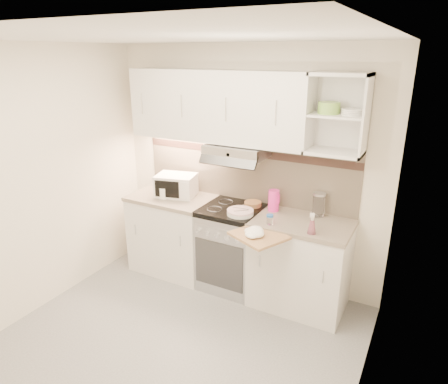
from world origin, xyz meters
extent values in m
plane|color=#999A9C|center=(0.00, 0.00, 0.00)|extent=(3.00, 3.00, 0.00)
cube|color=white|center=(0.00, 1.40, 1.25)|extent=(3.00, 0.04, 2.50)
cube|color=white|center=(-1.50, 0.00, 1.25)|extent=(0.04, 2.80, 2.50)
cube|color=white|center=(1.50, 0.00, 1.25)|extent=(0.04, 2.80, 2.50)
cube|color=white|center=(0.00, 0.00, 2.50)|extent=(3.00, 2.80, 0.04)
cube|color=#C6B299|center=(0.00, 1.39, 1.22)|extent=(2.40, 0.02, 0.64)
cube|color=#33201C|center=(0.00, 1.38, 1.42)|extent=(2.40, 0.01, 0.08)
cube|color=white|center=(-0.25, 1.23, 1.90)|extent=(1.90, 0.34, 0.70)
cube|color=white|center=(0.95, 1.23, 1.90)|extent=(0.50, 0.34, 0.70)
cylinder|color=#80B846|center=(0.87, 1.23, 1.95)|extent=(0.19, 0.19, 0.10)
cylinder|color=white|center=(1.07, 1.23, 1.93)|extent=(0.18, 0.18, 0.06)
cube|color=#B7B7BC|center=(0.00, 1.20, 1.48)|extent=(0.60, 0.40, 0.12)
cube|color=white|center=(-0.75, 1.10, 0.43)|extent=(0.90, 0.60, 0.86)
cube|color=gray|center=(-0.75, 1.10, 0.88)|extent=(0.92, 0.62, 0.04)
cube|color=white|center=(0.75, 1.10, 0.43)|extent=(0.90, 0.60, 0.86)
cube|color=gray|center=(0.75, 1.10, 0.88)|extent=(0.92, 0.62, 0.04)
cube|color=#B7B7BC|center=(0.00, 1.10, 0.42)|extent=(0.60, 0.58, 0.85)
cube|color=black|center=(0.00, 1.10, 0.88)|extent=(0.60, 0.60, 0.05)
cube|color=white|center=(-0.72, 1.15, 1.02)|extent=(0.48, 0.40, 0.24)
cube|color=black|center=(-0.72, 0.99, 1.02)|extent=(0.27, 0.08, 0.18)
cylinder|color=white|center=(-0.79, 1.01, 0.96)|extent=(0.11, 0.11, 0.12)
cone|color=white|center=(-0.70, 1.03, 0.98)|extent=(0.16, 0.06, 0.09)
torus|color=white|center=(-0.79, 1.01, 1.04)|extent=(0.10, 0.03, 0.10)
cylinder|color=white|center=(0.15, 0.98, 0.91)|extent=(0.26, 0.26, 0.02)
cylinder|color=white|center=(0.15, 0.98, 0.92)|extent=(0.26, 0.26, 0.02)
cylinder|color=white|center=(0.15, 0.98, 0.94)|extent=(0.26, 0.26, 0.02)
cube|color=silver|center=(0.15, 0.98, 0.95)|extent=(0.17, 0.06, 0.01)
cylinder|color=#94623F|center=(0.16, 1.25, 0.92)|extent=(0.18, 0.18, 0.04)
cylinder|color=#FF2EA6|center=(0.40, 1.23, 1.01)|extent=(0.11, 0.11, 0.22)
cube|color=#FF2EA6|center=(0.45, 1.22, 1.04)|extent=(0.02, 0.03, 0.09)
cylinder|color=white|center=(0.83, 1.30, 1.01)|extent=(0.12, 0.12, 0.22)
cylinder|color=#B7B7BC|center=(0.83, 1.30, 1.13)|extent=(0.13, 0.13, 0.02)
cylinder|color=white|center=(0.50, 0.89, 0.94)|extent=(0.06, 0.06, 0.08)
cylinder|color=#2360B2|center=(0.50, 0.89, 0.99)|extent=(0.06, 0.06, 0.02)
cone|color=pink|center=(0.90, 0.88, 0.96)|extent=(0.08, 0.08, 0.13)
cube|color=tan|center=(0.48, 0.67, 0.87)|extent=(0.55, 0.53, 0.02)
camera|label=1|loc=(1.73, -2.30, 2.40)|focal=32.00mm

